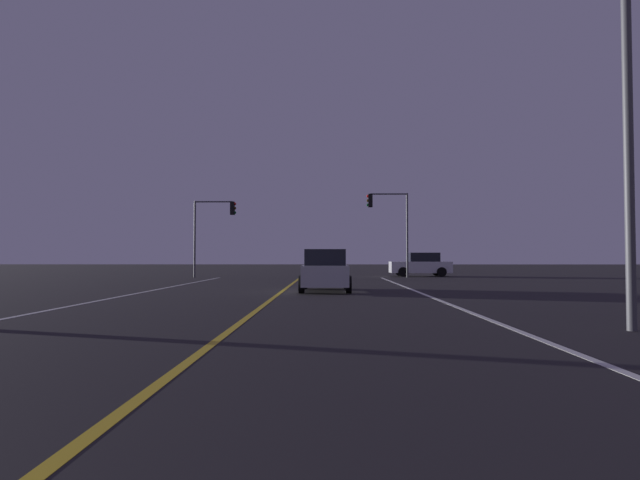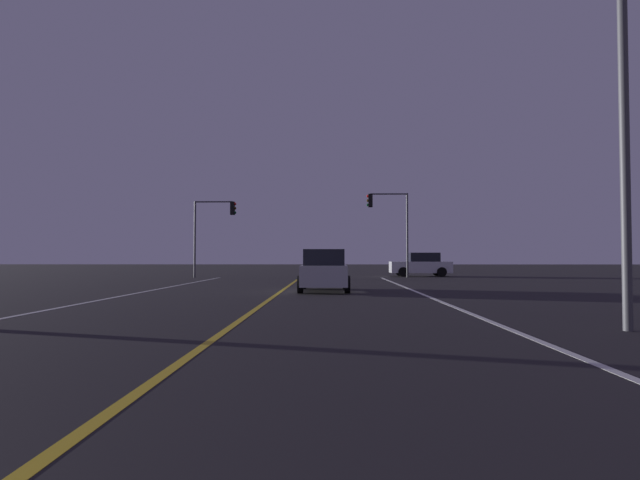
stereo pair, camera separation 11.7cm
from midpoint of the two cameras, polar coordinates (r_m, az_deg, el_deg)
lane_edge_right at (r=14.41m, az=15.37°, el=-7.32°), size 0.16×43.02×0.01m
lane_edge_left at (r=15.79m, az=-26.96°, el=-6.70°), size 0.16×43.02×0.01m
lane_center_divider at (r=14.10m, az=-6.83°, el=-7.50°), size 0.16×43.02×0.01m
car_ahead_far at (r=21.53m, az=0.60°, el=-3.37°), size 2.02×4.30×1.70m
car_crossing_side at (r=38.61m, az=10.96°, el=-2.66°), size 4.30×2.02×1.70m
traffic_light_near_right at (r=36.25m, az=7.50°, el=2.66°), size 2.83×0.36×5.74m
traffic_light_near_left at (r=36.83m, az=-11.20°, el=2.07°), size 2.91×0.36×5.23m
street_lamp_right_near at (r=11.89m, az=27.41°, el=16.48°), size 2.70×0.44×7.95m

